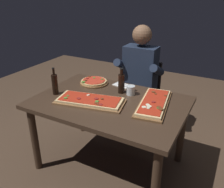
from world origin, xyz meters
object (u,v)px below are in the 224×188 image
at_px(tumbler_near_camera, 131,90).
at_px(diner_chair, 141,92).
at_px(dining_table, 109,110).
at_px(pizza_rectangular_front, 90,101).
at_px(wine_bottle_dark, 55,84).
at_px(oil_bottle_amber, 121,83).
at_px(pizza_round_far, 94,82).
at_px(pizza_rectangular_left, 154,103).
at_px(seated_diner, 139,76).

distance_m(tumbler_near_camera, diner_chair, 0.71).
height_order(dining_table, pizza_rectangular_front, pizza_rectangular_front).
height_order(dining_table, wine_bottle_dark, wine_bottle_dark).
xyz_separation_m(pizza_rectangular_front, wine_bottle_dark, (-0.40, -0.00, 0.09)).
xyz_separation_m(oil_bottle_amber, diner_chair, (-0.03, 0.64, -0.36)).
bearing_deg(pizza_rectangular_front, pizza_round_far, 118.08).
bearing_deg(tumbler_near_camera, oil_bottle_amber, -178.22).
bearing_deg(dining_table, diner_chair, 90.95).
xyz_separation_m(tumbler_near_camera, diner_chair, (-0.13, 0.63, -0.30)).
xyz_separation_m(pizza_rectangular_left, tumbler_near_camera, (-0.28, 0.11, 0.03)).
bearing_deg(pizza_rectangular_front, diner_chair, 82.67).
distance_m(dining_table, oil_bottle_amber, 0.30).
bearing_deg(pizza_round_far, pizza_rectangular_front, -61.92).
height_order(pizza_round_far, oil_bottle_amber, oil_bottle_amber).
xyz_separation_m(pizza_rectangular_front, pizza_round_far, (-0.22, 0.41, -0.00)).
bearing_deg(pizza_rectangular_front, pizza_rectangular_left, 23.84).
distance_m(pizza_round_far, oil_bottle_amber, 0.39).
xyz_separation_m(dining_table, wine_bottle_dark, (-0.54, -0.12, 0.20)).
bearing_deg(diner_chair, tumbler_near_camera, -78.46).
height_order(pizza_rectangular_front, pizza_round_far, same).
bearing_deg(tumbler_near_camera, pizza_rectangular_left, -20.80).
bearing_deg(tumbler_near_camera, wine_bottle_dark, -152.64).
distance_m(diner_chair, seated_diner, 0.28).
distance_m(wine_bottle_dark, diner_chair, 1.17).
distance_m(pizza_round_far, seated_diner, 0.56).
distance_m(wine_bottle_dark, oil_bottle_amber, 0.65).
bearing_deg(wine_bottle_dark, dining_table, 12.28).
relative_size(wine_bottle_dark, tumbler_near_camera, 2.96).
bearing_deg(diner_chair, pizza_round_far, -121.66).
bearing_deg(diner_chair, oil_bottle_amber, -87.51).
xyz_separation_m(dining_table, seated_diner, (-0.01, 0.74, 0.10)).
bearing_deg(pizza_rectangular_left, pizza_round_far, 166.66).
height_order(pizza_rectangular_left, tumbler_near_camera, tumbler_near_camera).
height_order(dining_table, oil_bottle_amber, oil_bottle_amber).
bearing_deg(pizza_rectangular_left, diner_chair, 118.80).
bearing_deg(wine_bottle_dark, seated_diner, 58.21).
relative_size(pizza_rectangular_left, oil_bottle_amber, 2.52).
relative_size(dining_table, wine_bottle_dark, 5.14).
relative_size(oil_bottle_amber, tumbler_near_camera, 2.79).
relative_size(dining_table, tumbler_near_camera, 15.22).
distance_m(pizza_rectangular_left, pizza_round_far, 0.77).
height_order(dining_table, pizza_round_far, pizza_round_far).
relative_size(pizza_rectangular_left, diner_chair, 0.74).
bearing_deg(seated_diner, pizza_rectangular_left, -56.71).
xyz_separation_m(pizza_rectangular_left, seated_diner, (-0.41, 0.62, -0.02)).
bearing_deg(wine_bottle_dark, pizza_round_far, 66.04).
relative_size(wine_bottle_dark, seated_diner, 0.20).
relative_size(tumbler_near_camera, diner_chair, 0.11).
height_order(pizza_round_far, diner_chair, diner_chair).
distance_m(dining_table, tumbler_near_camera, 0.29).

